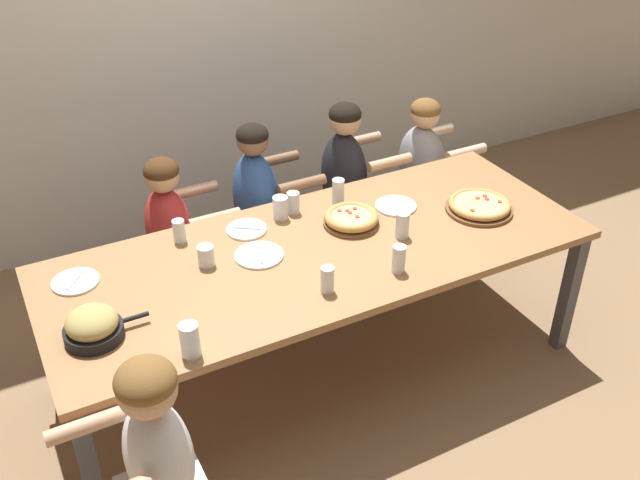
% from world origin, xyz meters
% --- Properties ---
extents(ground_plane, '(18.00, 18.00, 0.00)m').
position_xyz_m(ground_plane, '(0.00, 0.00, 0.00)').
color(ground_plane, '#896B4C').
rests_on(ground_plane, ground).
extents(dining_table, '(2.65, 1.03, 0.77)m').
position_xyz_m(dining_table, '(0.00, 0.00, 0.70)').
color(dining_table, '#996B42').
rests_on(dining_table, ground).
extents(pizza_board_main, '(0.29, 0.29, 0.07)m').
position_xyz_m(pizza_board_main, '(0.24, 0.12, 0.80)').
color(pizza_board_main, brown).
rests_on(pizza_board_main, dining_table).
extents(pizza_board_second, '(0.35, 0.35, 0.05)m').
position_xyz_m(pizza_board_second, '(0.90, -0.07, 0.80)').
color(pizza_board_second, brown).
rests_on(pizza_board_second, dining_table).
extents(skillet_bowl, '(0.35, 0.24, 0.14)m').
position_xyz_m(skillet_bowl, '(-1.11, -0.15, 0.83)').
color(skillet_bowl, black).
rests_on(skillet_bowl, dining_table).
extents(empty_plate_a, '(0.21, 0.21, 0.02)m').
position_xyz_m(empty_plate_a, '(-1.10, 0.27, 0.77)').
color(empty_plate_a, white).
rests_on(empty_plate_a, dining_table).
extents(empty_plate_b, '(0.22, 0.22, 0.02)m').
position_xyz_m(empty_plate_b, '(0.54, 0.17, 0.77)').
color(empty_plate_b, white).
rests_on(empty_plate_b, dining_table).
extents(empty_plate_c, '(0.23, 0.23, 0.02)m').
position_xyz_m(empty_plate_c, '(-0.29, 0.08, 0.77)').
color(empty_plate_c, white).
rests_on(empty_plate_c, dining_table).
extents(empty_plate_d, '(0.20, 0.20, 0.02)m').
position_xyz_m(empty_plate_d, '(-0.25, 0.32, 0.77)').
color(empty_plate_d, white).
rests_on(empty_plate_d, dining_table).
extents(drinking_glass_a, '(0.08, 0.08, 0.15)m').
position_xyz_m(drinking_glass_a, '(-0.80, -0.43, 0.83)').
color(drinking_glass_a, silver).
rests_on(drinking_glass_a, dining_table).
extents(drinking_glass_b, '(0.07, 0.07, 0.14)m').
position_xyz_m(drinking_glass_b, '(0.29, 0.35, 0.83)').
color(drinking_glass_b, silver).
rests_on(drinking_glass_b, dining_table).
extents(drinking_glass_c, '(0.07, 0.07, 0.13)m').
position_xyz_m(drinking_glass_c, '(0.41, -0.09, 0.83)').
color(drinking_glass_c, silver).
rests_on(drinking_glass_c, dining_table).
extents(drinking_glass_d, '(0.06, 0.06, 0.12)m').
position_xyz_m(drinking_glass_d, '(-0.57, 0.38, 0.82)').
color(drinking_glass_d, silver).
rests_on(drinking_glass_d, dining_table).
extents(drinking_glass_e, '(0.06, 0.06, 0.13)m').
position_xyz_m(drinking_glass_e, '(0.23, -0.33, 0.83)').
color(drinking_glass_e, silver).
rests_on(drinking_glass_e, dining_table).
extents(drinking_glass_f, '(0.06, 0.06, 0.13)m').
position_xyz_m(drinking_glass_f, '(-0.13, -0.32, 0.82)').
color(drinking_glass_f, silver).
rests_on(drinking_glass_f, dining_table).
extents(drinking_glass_g, '(0.07, 0.07, 0.11)m').
position_xyz_m(drinking_glass_g, '(0.04, 0.37, 0.83)').
color(drinking_glass_g, silver).
rests_on(drinking_glass_g, dining_table).
extents(drinking_glass_h, '(0.08, 0.08, 0.10)m').
position_xyz_m(drinking_glass_h, '(-0.53, 0.12, 0.81)').
color(drinking_glass_h, silver).
rests_on(drinking_glass_h, dining_table).
extents(drinking_glass_i, '(0.08, 0.08, 0.12)m').
position_xyz_m(drinking_glass_i, '(-0.05, 0.35, 0.82)').
color(drinking_glass_i, silver).
rests_on(drinking_glass_i, dining_table).
extents(diner_far_midright, '(0.51, 0.40, 1.14)m').
position_xyz_m(diner_far_midright, '(0.55, 0.74, 0.52)').
color(diner_far_midright, '#232328').
rests_on(diner_far_midright, ground).
extents(diner_far_right, '(0.51, 0.40, 1.07)m').
position_xyz_m(diner_far_right, '(1.11, 0.74, 0.48)').
color(diner_far_right, '#99999E').
rests_on(diner_far_right, ground).
extents(diner_far_center, '(0.51, 0.40, 1.13)m').
position_xyz_m(diner_far_center, '(-0.02, 0.74, 0.51)').
color(diner_far_center, '#2D5193').
rests_on(diner_far_center, ground).
extents(diner_far_midleft, '(0.51, 0.40, 1.05)m').
position_xyz_m(diner_far_midleft, '(-0.53, 0.74, 0.47)').
color(diner_far_midleft, '#B22D2D').
rests_on(diner_far_midleft, ground).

